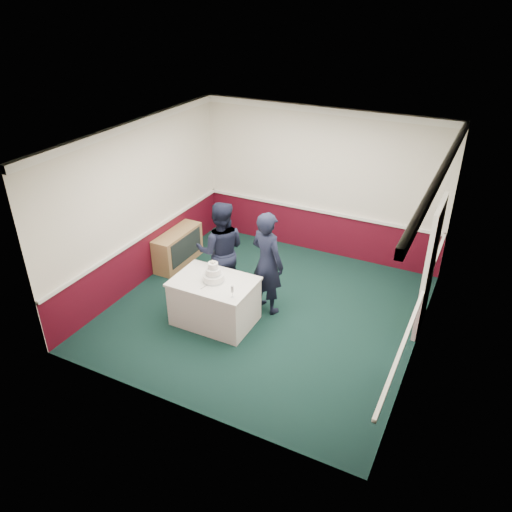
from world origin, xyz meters
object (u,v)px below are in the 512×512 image
at_px(wedding_cake, 213,275).
at_px(champagne_flute, 232,290).
at_px(cake_table, 215,301).
at_px(person_woman, 267,263).
at_px(person_man, 221,251).
at_px(cake_knife, 205,286).
at_px(sideboard, 178,248).

distance_m(wedding_cake, champagne_flute, 0.57).
bearing_deg(champagne_flute, cake_table, 150.75).
xyz_separation_m(cake_table, wedding_cake, (0.00, 0.00, 0.50)).
bearing_deg(cake_table, champagne_flute, -29.25).
bearing_deg(person_woman, wedding_cake, 69.50).
height_order(cake_table, wedding_cake, wedding_cake).
relative_size(person_man, person_woman, 0.99).
relative_size(cake_table, cake_knife, 6.00).
height_order(sideboard, cake_table, cake_table).
bearing_deg(person_woman, cake_knife, 74.92).
height_order(person_man, person_woman, person_woman).
xyz_separation_m(champagne_flute, person_man, (-0.80, 1.04, -0.03)).
relative_size(cake_knife, person_man, 0.12).
bearing_deg(cake_table, person_woman, 49.91).
bearing_deg(cake_table, wedding_cake, 90.00).
height_order(sideboard, champagne_flute, champagne_flute).
bearing_deg(champagne_flute, sideboard, 142.74).
distance_m(sideboard, person_woman, 2.42).
relative_size(cake_table, wedding_cake, 3.63).
bearing_deg(sideboard, wedding_cake, -39.39).
bearing_deg(sideboard, person_man, -24.07).
height_order(cake_knife, person_man, person_man).
bearing_deg(sideboard, person_woman, -15.82).
xyz_separation_m(champagne_flute, person_woman, (0.11, 1.00, -0.02)).
height_order(cake_knife, champagne_flute, champagne_flute).
relative_size(sideboard, cake_knife, 5.45).
relative_size(wedding_cake, champagne_flute, 1.78).
relative_size(sideboard, cake_table, 0.91).
bearing_deg(cake_knife, cake_table, 92.38).
relative_size(cake_knife, champagne_flute, 1.07).
height_order(wedding_cake, champagne_flute, wedding_cake).
height_order(sideboard, person_woman, person_woman).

